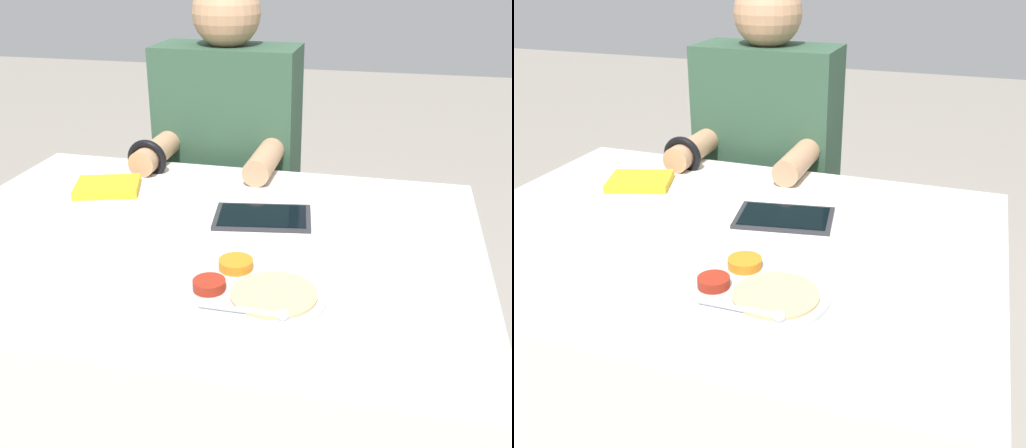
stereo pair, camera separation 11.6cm
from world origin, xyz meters
TOP-DOWN VIEW (x-y plane):
  - dining_table at (0.00, 0.00)m, footprint 1.16×0.88m
  - thali_tray at (0.16, -0.20)m, footprint 0.28×0.28m
  - red_notebook at (-0.30, 0.20)m, footprint 0.19×0.17m
  - tablet_device at (0.11, 0.12)m, footprint 0.23×0.17m
  - person_diner at (-0.10, 0.60)m, footprint 0.41×0.42m

SIDE VIEW (x-z plane):
  - dining_table at x=0.00m, z-range 0.00..0.73m
  - person_diner at x=-0.10m, z-range -0.04..1.17m
  - tablet_device at x=0.11m, z-range 0.73..0.74m
  - thali_tray at x=0.16m, z-range 0.72..0.75m
  - red_notebook at x=-0.30m, z-range 0.73..0.75m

